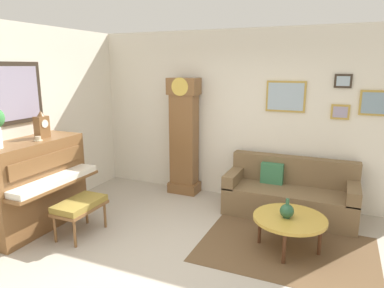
# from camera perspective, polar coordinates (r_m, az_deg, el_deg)

# --- Properties ---
(ground_plane) EXTENTS (6.40, 6.00, 0.10)m
(ground_plane) POSITION_cam_1_polar(r_m,az_deg,el_deg) (4.21, -2.32, -19.73)
(ground_plane) COLOR #B2A899
(wall_left) EXTENTS (0.13, 4.90, 2.80)m
(wall_left) POSITION_cam_1_polar(r_m,az_deg,el_deg) (5.31, -28.67, 2.49)
(wall_left) COLOR silver
(wall_left) RESTS_ON ground_plane
(wall_back) EXTENTS (5.30, 0.13, 2.80)m
(wall_back) POSITION_cam_1_polar(r_m,az_deg,el_deg) (5.86, 7.98, 4.69)
(wall_back) COLOR silver
(wall_back) RESTS_ON ground_plane
(area_rug) EXTENTS (2.10, 1.50, 0.01)m
(area_rug) POSITION_cam_1_polar(r_m,az_deg,el_deg) (4.61, 15.23, -16.37)
(area_rug) COLOR brown
(area_rug) RESTS_ON ground_plane
(piano) EXTENTS (0.87, 1.44, 1.24)m
(piano) POSITION_cam_1_polar(r_m,az_deg,el_deg) (5.25, -24.67, -6.07)
(piano) COLOR brown
(piano) RESTS_ON ground_plane
(piano_bench) EXTENTS (0.42, 0.70, 0.48)m
(piano_bench) POSITION_cam_1_polar(r_m,az_deg,el_deg) (4.87, -18.00, -9.69)
(piano_bench) COLOR brown
(piano_bench) RESTS_ON ground_plane
(grandfather_clock) EXTENTS (0.52, 0.34, 2.03)m
(grandfather_clock) POSITION_cam_1_polar(r_m,az_deg,el_deg) (6.02, -1.32, 0.77)
(grandfather_clock) COLOR brown
(grandfather_clock) RESTS_ON ground_plane
(couch) EXTENTS (1.90, 0.80, 0.84)m
(couch) POSITION_cam_1_polar(r_m,az_deg,el_deg) (5.51, 15.81, -7.94)
(couch) COLOR brown
(couch) RESTS_ON ground_plane
(coffee_table) EXTENTS (0.88, 0.88, 0.42)m
(coffee_table) POSITION_cam_1_polar(r_m,az_deg,el_deg) (4.46, 15.81, -11.86)
(coffee_table) COLOR gold
(coffee_table) RESTS_ON ground_plane
(mantel_clock) EXTENTS (0.13, 0.18, 0.38)m
(mantel_clock) POSITION_cam_1_polar(r_m,az_deg,el_deg) (5.22, -23.53, 2.82)
(mantel_clock) COLOR brown
(mantel_clock) RESTS_ON piano
(teacup) EXTENTS (0.12, 0.12, 0.06)m
(teacup) POSITION_cam_1_polar(r_m,az_deg,el_deg) (5.05, -24.06, 0.75)
(teacup) COLOR beige
(teacup) RESTS_ON piano
(green_jug) EXTENTS (0.17, 0.17, 0.24)m
(green_jug) POSITION_cam_1_polar(r_m,az_deg,el_deg) (4.39, 15.38, -10.57)
(green_jug) COLOR #234C33
(green_jug) RESTS_ON coffee_table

